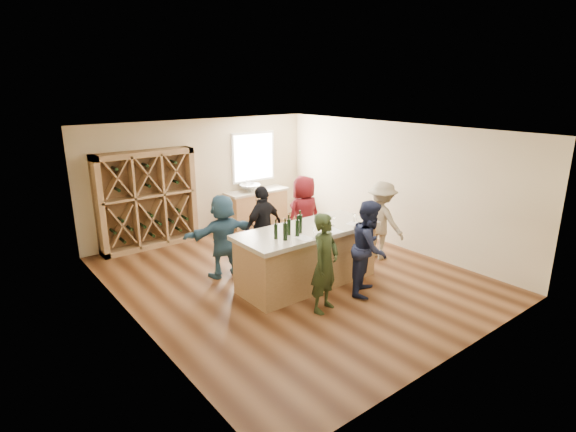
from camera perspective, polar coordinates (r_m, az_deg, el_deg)
floor at (r=8.86m, az=0.29°, el=-7.87°), size 6.00×7.00×0.10m
ceiling at (r=8.11m, az=0.32°, el=11.15°), size 6.00×7.00×0.10m
wall_back at (r=11.30m, az=-10.98°, el=4.93°), size 6.00×0.10×2.80m
wall_front at (r=6.14m, az=21.44°, el=-5.76°), size 6.00×0.10×2.80m
wall_left at (r=6.98m, az=-19.75°, el=-2.92°), size 0.10×7.00×2.80m
wall_right at (r=10.48m, az=13.52°, el=3.89°), size 0.10×7.00×2.80m
window_frame at (r=11.91m, az=-4.44°, el=7.48°), size 1.30×0.06×1.30m
window_pane at (r=11.88m, az=-4.34°, el=7.46°), size 1.18×0.01×1.18m
wine_rack at (r=10.52m, az=-17.44°, el=1.95°), size 2.20×0.45×2.20m
back_counter_base at (r=11.92m, az=-3.98°, el=1.00°), size 1.60×0.58×0.86m
back_counter_top at (r=11.80m, az=-4.02°, el=3.15°), size 1.70×0.62×0.06m
sink at (r=11.67m, az=-4.85°, el=3.59°), size 0.54×0.54×0.19m
faucet at (r=11.80m, az=-5.33°, el=4.02°), size 0.02×0.02×0.30m
tasting_counter_base at (r=8.35m, az=2.47°, el=-5.36°), size 2.60×1.00×1.00m
tasting_counter_top at (r=8.16m, az=2.52°, el=-1.84°), size 2.72×1.12×0.08m
wine_bottle_a at (r=7.56m, az=-1.56°, el=-1.97°), size 0.08×0.08×0.27m
wine_bottle_b at (r=7.49m, az=-0.36°, el=-1.98°), size 0.10×0.10×0.30m
wine_bottle_c at (r=7.75m, az=0.11°, el=-1.41°), size 0.09×0.09×0.28m
wine_bottle_d at (r=7.68m, az=1.19°, el=-1.55°), size 0.09×0.09×0.29m
wine_bottle_e at (r=7.86m, az=1.53°, el=-1.00°), size 0.10×0.10×0.33m
wine_glass_a at (r=7.61m, az=3.28°, el=-2.29°), size 0.08×0.08×0.16m
wine_glass_c at (r=8.25m, az=8.49°, el=-0.90°), size 0.07×0.07×0.17m
wine_glass_d at (r=8.32m, az=5.76°, el=-0.64°), size 0.07×0.07×0.17m
wine_glass_e at (r=8.57m, az=8.35°, el=-0.26°), size 0.08×0.08×0.16m
tasting_menu_a at (r=7.64m, az=2.07°, el=-2.80°), size 0.26×0.33×0.00m
tasting_menu_b at (r=8.06m, az=5.86°, el=-1.85°), size 0.26×0.33×0.00m
tasting_menu_c at (r=8.49m, az=8.66°, el=-1.00°), size 0.33×0.39×0.00m
person_near_left at (r=7.28m, az=4.71°, el=-5.97°), size 0.71×0.61×1.66m
person_near_right at (r=7.99m, az=10.30°, el=-3.98°), size 0.94×0.82×1.70m
person_server at (r=9.65m, az=11.77°, el=-0.56°), size 0.54×1.10×1.67m
person_far_mid at (r=9.01m, az=-3.17°, el=-1.38°), size 1.07×0.70×1.69m
person_far_right at (r=9.64m, az=2.04°, el=0.02°), size 0.86×0.56×1.75m
person_far_left at (r=8.67m, az=-8.26°, el=-2.48°), size 1.52×0.59×1.62m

